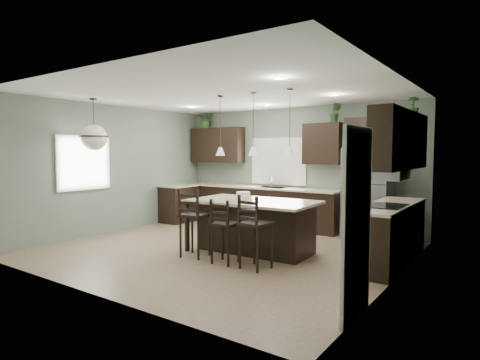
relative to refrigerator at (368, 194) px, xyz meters
The scene contains 33 objects.
ground 3.19m from the refrigerator, 127.77° to the right, with size 6.00×6.00×0.00m, color #9E8466.
pantry_door 4.11m from the refrigerator, 74.39° to the right, with size 0.04×0.82×2.04m, color white.
window_back 2.38m from the refrigerator, behind, with size 1.35×0.02×1.00m, color white.
window_left 5.85m from the refrigerator, 146.51° to the right, with size 0.02×1.10×1.00m, color white.
left_return_cabs 4.65m from the refrigerator, behind, with size 0.60×0.90×0.90m, color black.
left_return_countertop 4.60m from the refrigerator, behind, with size 0.66×0.96×0.04m, color beige.
back_lower_cabs 2.76m from the refrigerator, behind, with size 4.20×0.60×0.90m, color black.
back_countertop 2.72m from the refrigerator, behind, with size 4.20×0.66×0.04m, color beige.
sink_inset 2.27m from the refrigerator, behind, with size 0.70×0.45×0.01m, color gray.
faucet 2.27m from the refrigerator, behind, with size 0.02×0.02×0.28m, color silver.
back_upper_left 4.15m from the refrigerator, behind, with size 1.55×0.34×0.90m, color black.
back_upper_right 1.49m from the refrigerator, behind, with size 0.85×0.34×0.90m, color black.
fridge_header 1.34m from the refrigerator, 96.20° to the left, with size 1.05×0.34×0.45m, color black.
right_lower_cabs 1.81m from the refrigerator, 61.57° to the right, with size 0.60×2.35×0.90m, color black.
right_countertop 1.74m from the refrigerator, 62.15° to the right, with size 0.66×2.35×0.04m, color beige.
cooktop 1.98m from the refrigerator, 65.86° to the right, with size 0.58×0.75×0.02m, color black.
wall_oven_front 1.94m from the refrigerator, 73.79° to the right, with size 0.01×0.72×0.60m, color gray.
right_upper_cabs 2.08m from the refrigerator, 57.95° to the right, with size 0.34×2.35×0.90m, color black.
microwave 2.12m from the refrigerator, 63.28° to the right, with size 0.40×0.75×0.40m, color gray.
refrigerator is the anchor object (origin of this frame).
kitchen_island 2.65m from the refrigerator, 120.28° to the right, with size 2.21×1.26×0.92m, color black.
serving_dish 2.73m from the refrigerator, 123.83° to the right, with size 0.24×0.24×0.14m, color white.
bar_stool_left 3.65m from the refrigerator, 122.43° to the right, with size 0.43×0.43×1.17m, color black.
bar_stool_center 3.38m from the refrigerator, 112.60° to the right, with size 0.38×0.38×1.04m, color black.
bar_stool_right 3.18m from the refrigerator, 103.38° to the right, with size 0.42×0.42×1.13m, color black.
pendant_left 3.32m from the refrigerator, 131.45° to the right, with size 0.17×0.17×1.10m, color silver, non-canonical shape.
pendant_center 2.93m from the refrigerator, 120.28° to the right, with size 0.17×0.17×1.10m, color white, non-canonical shape.
pendant_right 2.67m from the refrigerator, 105.50° to the right, with size 0.17×0.17×1.10m, color silver, non-canonical shape.
chandelier 5.61m from the refrigerator, 141.92° to the right, with size 0.54×0.54×1.00m, color beige, non-canonical shape.
plant_back_left 4.69m from the refrigerator, behind, with size 0.42×0.37×0.47m, color #2B5223.
plant_back_right 1.87m from the refrigerator, 169.94° to the left, with size 0.24×0.19×0.44m, color #2C5625.
plant_right_wall 1.99m from the refrigerator, 32.97° to the right, with size 0.19×0.19×0.34m, color #265123.
room_shell 3.15m from the refrigerator, 127.77° to the right, with size 6.00×6.00×6.00m.
Camera 1 is at (4.36, -5.70, 1.77)m, focal length 30.00 mm.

